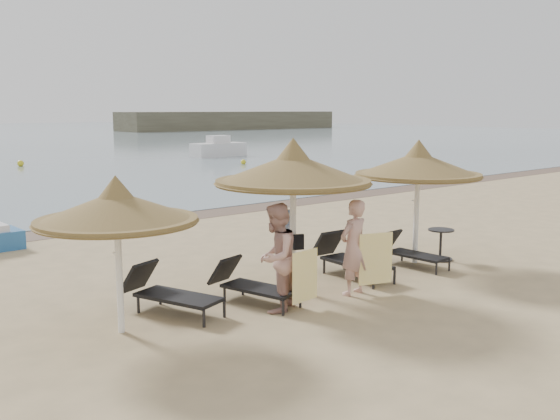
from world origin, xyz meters
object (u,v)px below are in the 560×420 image
at_px(person_right, 354,240).
at_px(lounger_near_right, 348,257).
at_px(lounger_far_left, 167,291).
at_px(side_table, 440,245).
at_px(lounger_near_left, 249,283).
at_px(lounger_far_right, 409,251).
at_px(palapa_left, 117,208).
at_px(palapa_right, 418,165).
at_px(person_left, 276,249).
at_px(palapa_center, 293,170).

bearing_deg(person_right, lounger_near_right, -136.90).
distance_m(lounger_far_left, side_table, 6.80).
relative_size(lounger_near_left, lounger_far_right, 1.09).
height_order(palapa_left, lounger_near_left, palapa_left).
relative_size(lounger_near_right, side_table, 2.76).
bearing_deg(palapa_left, lounger_near_right, 0.96).
bearing_deg(palapa_right, person_left, -172.44).
bearing_deg(person_left, lounger_far_left, -65.97).
height_order(palapa_right, person_left, palapa_right).
bearing_deg(lounger_far_right, lounger_near_right, 167.22).
bearing_deg(side_table, lounger_far_right, 172.28).
height_order(palapa_center, side_table, palapa_center).
xyz_separation_m(palapa_left, lounger_far_left, (1.03, 0.40, -1.59)).
bearing_deg(lounger_near_right, palapa_left, -175.65).
bearing_deg(side_table, person_left, -175.71).
xyz_separation_m(lounger_far_left, lounger_near_left, (1.44, -0.44, -0.03)).
relative_size(palapa_right, person_right, 1.34).
xyz_separation_m(person_left, person_right, (1.72, -0.19, -0.04)).
bearing_deg(person_right, side_table, -175.63).
xyz_separation_m(lounger_near_right, side_table, (2.64, -0.42, -0.05)).
relative_size(lounger_far_left, person_left, 0.90).
bearing_deg(lounger_far_left, palapa_right, -24.49).
relative_size(lounger_near_left, lounger_near_right, 0.92).
height_order(palapa_right, lounger_far_right, palapa_right).
height_order(lounger_near_left, side_table, lounger_near_left).
distance_m(palapa_right, side_table, 2.01).
bearing_deg(side_table, palapa_right, 161.76).
bearing_deg(lounger_far_right, palapa_right, 10.60).
relative_size(lounger_far_left, lounger_near_right, 0.99).
bearing_deg(palapa_center, palapa_left, 179.60).
bearing_deg(palapa_center, person_right, -50.62).
distance_m(lounger_near_left, lounger_near_right, 2.69).
xyz_separation_m(palapa_right, lounger_far_right, (-0.34, -0.08, -1.89)).
relative_size(lounger_near_left, person_right, 0.87).
xyz_separation_m(palapa_center, side_table, (4.26, -0.31, -2.00)).
bearing_deg(lounger_far_left, person_left, -56.29).
xyz_separation_m(palapa_center, palapa_right, (3.61, -0.09, -0.11)).
bearing_deg(lounger_far_right, palapa_left, 175.36).
relative_size(palapa_right, lounger_far_right, 1.68).
height_order(palapa_left, lounger_far_right, palapa_left).
relative_size(palapa_center, lounger_near_left, 1.63).
height_order(lounger_near_left, lounger_far_right, lounger_near_left).
relative_size(lounger_far_right, person_left, 0.77).
bearing_deg(lounger_near_right, lounger_far_left, 179.08).
relative_size(palapa_center, lounger_far_right, 1.77).
bearing_deg(person_left, palapa_left, -45.28).
height_order(lounger_near_left, person_right, person_right).
bearing_deg(lounger_far_right, lounger_far_left, 171.14).
height_order(lounger_far_right, person_right, person_right).
bearing_deg(lounger_near_right, side_table, -5.63).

